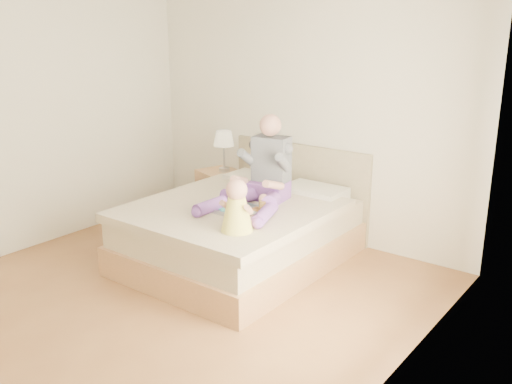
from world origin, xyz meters
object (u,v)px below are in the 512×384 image
Objects in this scene: bed at (245,229)px; nightstand at (220,195)px; baby at (237,210)px; tray at (243,209)px; adult at (263,177)px.

bed is 1.28m from nightstand.
baby is at bearing -55.62° from bed.
tray is at bearing -54.52° from bed.
adult is 0.81m from baby.
nightstand is at bearing 126.89° from baby.
tray is at bearing 115.67° from baby.
nightstand is (-1.00, 0.80, -0.02)m from bed.
nightstand is 2.14m from baby.
baby is (0.30, -0.75, -0.07)m from adult.
tray is (0.03, -0.35, -0.22)m from adult.
tray reaches higher than nightstand.
baby is at bearing -26.92° from nightstand.
tray is (1.20, -1.08, 0.35)m from nightstand.
adult reaches higher than tray.
nightstand is 1.24× the size of tray.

